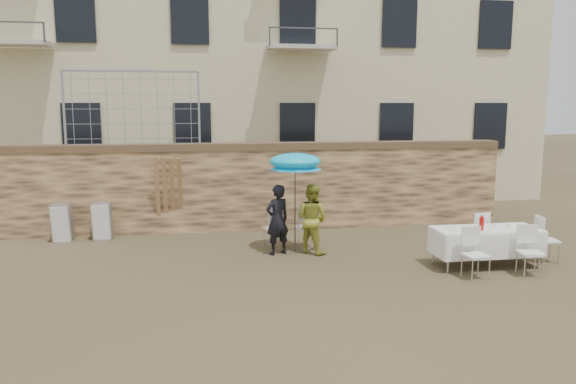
{
  "coord_description": "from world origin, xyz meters",
  "views": [
    {
      "loc": [
        -1.4,
        -9.24,
        3.23
      ],
      "look_at": [
        0.4,
        2.2,
        1.4
      ],
      "focal_mm": 35.0,
      "sensor_mm": 36.0,
      "label": 1
    }
  ],
  "objects": [
    {
      "name": "banquet_table",
      "position": [
        4.21,
        0.92,
        0.73
      ],
      "size": [
        2.1,
        0.85,
        0.78
      ],
      "color": "white",
      "rests_on": "ground"
    },
    {
      "name": "table_chair_side",
      "position": [
        5.61,
        1.02,
        0.48
      ],
      "size": [
        0.53,
        0.53,
        0.96
      ],
      "primitive_type": null,
      "rotation": [
        0.0,
        0.0,
        1.45
      ],
      "color": "white",
      "rests_on": "ground"
    },
    {
      "name": "chair_stack_right",
      "position": [
        -3.75,
        4.56,
        0.46
      ],
      "size": [
        0.46,
        0.47,
        0.92
      ],
      "primitive_type": null,
      "color": "white",
      "rests_on": "ground"
    },
    {
      "name": "table_chair_front_left",
      "position": [
        3.61,
        0.17,
        0.48
      ],
      "size": [
        0.54,
        0.54,
        0.96
      ],
      "primitive_type": null,
      "rotation": [
        0.0,
        0.0,
        0.13
      ],
      "color": "white",
      "rests_on": "ground"
    },
    {
      "name": "stone_wall",
      "position": [
        0.0,
        5.0,
        1.1
      ],
      "size": [
        13.0,
        0.5,
        2.2
      ],
      "primitive_type": "cube",
      "color": "#906C48",
      "rests_on": "ground"
    },
    {
      "name": "couple_chair_right",
      "position": [
        0.91,
        3.0,
        0.48
      ],
      "size": [
        0.49,
        0.49,
        0.96
      ],
      "primitive_type": null,
      "rotation": [
        0.0,
        0.0,
        3.17
      ],
      "color": "white",
      "rests_on": "ground"
    },
    {
      "name": "couple_chair_left",
      "position": [
        0.21,
        3.0,
        0.48
      ],
      "size": [
        0.58,
        0.58,
        0.96
      ],
      "primitive_type": null,
      "rotation": [
        0.0,
        0.0,
        3.38
      ],
      "color": "white",
      "rests_on": "ground"
    },
    {
      "name": "table_chair_front_right",
      "position": [
        4.71,
        0.17,
        0.48
      ],
      "size": [
        0.53,
        0.53,
        0.96
      ],
      "primitive_type": null,
      "rotation": [
        0.0,
        0.0,
        -0.11
      ],
      "color": "white",
      "rests_on": "ground"
    },
    {
      "name": "chair_stack_left",
      "position": [
        -4.65,
        4.56,
        0.46
      ],
      "size": [
        0.46,
        0.55,
        0.92
      ],
      "primitive_type": null,
      "color": "white",
      "rests_on": "ground"
    },
    {
      "name": "table_chair_back",
      "position": [
        4.41,
        1.72,
        0.48
      ],
      "size": [
        0.55,
        0.55,
        0.96
      ],
      "primitive_type": null,
      "rotation": [
        0.0,
        0.0,
        3.31
      ],
      "color": "white",
      "rests_on": "ground"
    },
    {
      "name": "chain_link_fence",
      "position": [
        -3.0,
        5.0,
        3.1
      ],
      "size": [
        3.2,
        0.06,
        1.8
      ],
      "primitive_type": null,
      "color": "gray",
      "rests_on": "stone_wall"
    },
    {
      "name": "woman_dress",
      "position": [
        0.96,
        2.45,
        0.76
      ],
      "size": [
        0.93,
        0.93,
        1.52
      ],
      "primitive_type": "imported",
      "rotation": [
        0.0,
        0.0,
        2.37
      ],
      "color": "#CDD13F",
      "rests_on": "ground"
    },
    {
      "name": "umbrella",
      "position": [
        0.61,
        2.55,
        1.94
      ],
      "size": [
        1.16,
        1.16,
        2.06
      ],
      "color": "#3F3F44",
      "rests_on": "ground"
    },
    {
      "name": "ground",
      "position": [
        0.0,
        0.0,
        0.0
      ],
      "size": [
        80.0,
        80.0,
        0.0
      ],
      "primitive_type": "plane",
      "color": "brown",
      "rests_on": "ground"
    },
    {
      "name": "man_suit",
      "position": [
        0.21,
        2.45,
        0.76
      ],
      "size": [
        0.65,
        0.56,
        1.52
      ],
      "primitive_type": "imported",
      "rotation": [
        0.0,
        0.0,
        3.55
      ],
      "color": "black",
      "rests_on": "ground"
    },
    {
      "name": "soda_bottle",
      "position": [
        4.01,
        0.77,
        0.91
      ],
      "size": [
        0.09,
        0.09,
        0.26
      ],
      "primitive_type": "cylinder",
      "color": "red",
      "rests_on": "banquet_table"
    },
    {
      "name": "wood_planks",
      "position": [
        -2.15,
        4.63,
        1.0
      ],
      "size": [
        0.7,
        0.2,
        2.0
      ],
      "primitive_type": null,
      "color": "#A37749",
      "rests_on": "ground"
    }
  ]
}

